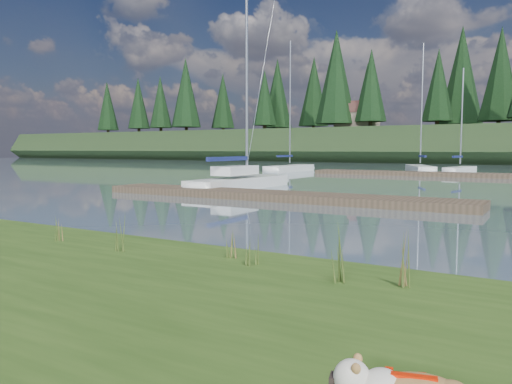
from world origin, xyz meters
The scene contains 20 objects.
ground centered at (0.00, 30.00, 0.00)m, with size 200.00×200.00×0.00m, color slate.
ridge centered at (0.00, 73.00, 2.50)m, with size 200.00×20.00×5.00m, color #203319.
sailboat_main centered at (-7.97, 13.46, 0.42)m, with size 1.68×8.35×12.06m.
dock_near centered at (-4.00, 9.00, 0.15)m, with size 16.00×2.00×0.30m, color #4C3D2C.
dock_far centered at (2.00, 30.00, 0.15)m, with size 26.00×2.20×0.30m, color #4C3D2C.
sailboat_bg_0 centered at (-14.40, 31.72, 0.32)m, with size 1.64×7.96×11.52m.
sailboat_bg_1 centered at (-4.55, 36.92, 0.33)m, with size 4.29×7.44×11.19m.
sailboat_bg_2 centered at (-0.69, 35.22, 0.34)m, with size 2.06×5.65×8.60m.
weed_0 centered at (-0.31, -2.69, 0.65)m, with size 0.17×0.14×0.71m.
weed_1 centered at (1.59, -2.14, 0.55)m, with size 0.17×0.14×0.47m.
weed_2 centered at (3.47, -2.69, 0.68)m, with size 0.17×0.14×0.78m.
weed_3 centered at (-1.92, -2.66, 0.56)m, with size 0.17×0.14×0.50m.
weed_4 centered at (2.12, -2.47, 0.54)m, with size 0.17×0.14×0.46m.
weed_5 centered at (4.32, -2.47, 0.65)m, with size 0.17×0.14×0.72m.
mud_lip centered at (0.00, -1.60, 0.07)m, with size 60.00×0.50×0.14m, color #33281C.
conifer_0 centered at (-55.00, 67.00, 12.64)m, with size 5.72×5.72×14.15m.
conifer_1 centered at (-40.00, 71.00, 11.28)m, with size 4.40×4.40×11.30m.
conifer_2 centered at (-25.00, 68.00, 13.54)m, with size 6.60×6.60×16.05m.
conifer_3 centered at (-10.00, 72.00, 11.74)m, with size 4.84×4.84×12.25m.
house_0 centered at (-22.00, 70.00, 7.31)m, with size 6.30×5.30×4.65m.
Camera 1 is at (5.81, -8.54, 2.04)m, focal length 35.00 mm.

